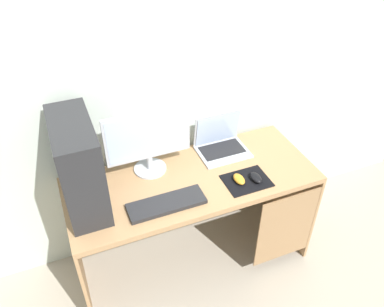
{
  "coord_description": "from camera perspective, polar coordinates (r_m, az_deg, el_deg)",
  "views": [
    {
      "loc": [
        -0.65,
        -1.58,
        2.22
      ],
      "look_at": [
        0.0,
        0.0,
        0.9
      ],
      "focal_mm": 36.53,
      "sensor_mm": 36.0,
      "label": 1
    }
  ],
  "objects": [
    {
      "name": "ground_plane",
      "position": [
        2.8,
        -0.0,
        -14.76
      ],
      "size": [
        8.0,
        8.0,
        0.0
      ],
      "primitive_type": "plane",
      "color": "#9E9384"
    },
    {
      "name": "wall_back",
      "position": [
        2.22,
        -3.33,
        13.22
      ],
      "size": [
        4.0,
        0.05,
        2.6
      ],
      "color": "beige",
      "rests_on": "ground_plane"
    },
    {
      "name": "desk",
      "position": [
        2.37,
        0.53,
        -6.24
      ],
      "size": [
        1.46,
        0.6,
        0.72
      ],
      "color": "#A37A51",
      "rests_on": "ground_plane"
    },
    {
      "name": "pc_tower",
      "position": [
        2.04,
        -16.19,
        -1.72
      ],
      "size": [
        0.2,
        0.46,
        0.5
      ],
      "primitive_type": "cube",
      "color": "#232326",
      "rests_on": "desk"
    },
    {
      "name": "monitor",
      "position": [
        2.21,
        -6.41,
        1.87
      ],
      "size": [
        0.49,
        0.19,
        0.41
      ],
      "color": "#B7BCC6",
      "rests_on": "desk"
    },
    {
      "name": "laptop",
      "position": [
        2.46,
        4.25,
        1.48
      ],
      "size": [
        0.31,
        0.24,
        0.24
      ],
      "color": "#B7BCC6",
      "rests_on": "desk"
    },
    {
      "name": "keyboard",
      "position": [
        2.11,
        -3.74,
        -7.32
      ],
      "size": [
        0.42,
        0.14,
        0.02
      ],
      "primitive_type": "cube",
      "color": "#232326",
      "rests_on": "desk"
    },
    {
      "name": "mousepad",
      "position": [
        2.27,
        7.97,
        -3.96
      ],
      "size": [
        0.26,
        0.2,
        0.0
      ],
      "primitive_type": "cube",
      "color": "black",
      "rests_on": "desk"
    },
    {
      "name": "mouse_left",
      "position": [
        2.25,
        6.88,
        -3.73
      ],
      "size": [
        0.06,
        0.1,
        0.03
      ],
      "primitive_type": "ellipsoid",
      "color": "orange",
      "rests_on": "mousepad"
    },
    {
      "name": "mouse_right",
      "position": [
        2.27,
        9.3,
        -3.49
      ],
      "size": [
        0.06,
        0.1,
        0.03
      ],
      "primitive_type": "ellipsoid",
      "color": "black",
      "rests_on": "mousepad"
    }
  ]
}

